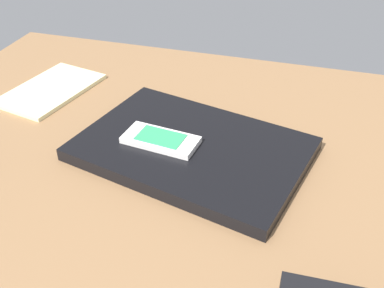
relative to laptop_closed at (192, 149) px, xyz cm
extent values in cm
cube|color=olive|center=(-5.00, 1.10, -2.54)|extent=(120.00, 80.00, 3.00)
cube|color=black|center=(0.00, 0.00, 0.00)|extent=(39.64, 31.20, 2.09)
cube|color=silver|center=(4.85, 1.57, 1.53)|extent=(12.46, 6.94, 0.97)
cube|color=#33A566|center=(4.85, 1.57, 2.08)|extent=(7.83, 5.19, 0.14)
cube|color=#F2EDB2|center=(32.96, -12.27, -0.64)|extent=(16.10, 21.91, 0.80)
camera|label=1|loc=(-16.84, 56.36, 42.20)|focal=42.42mm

